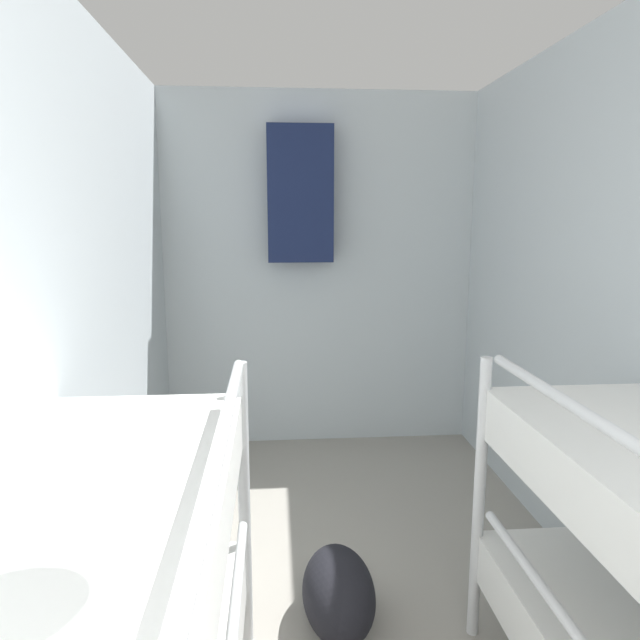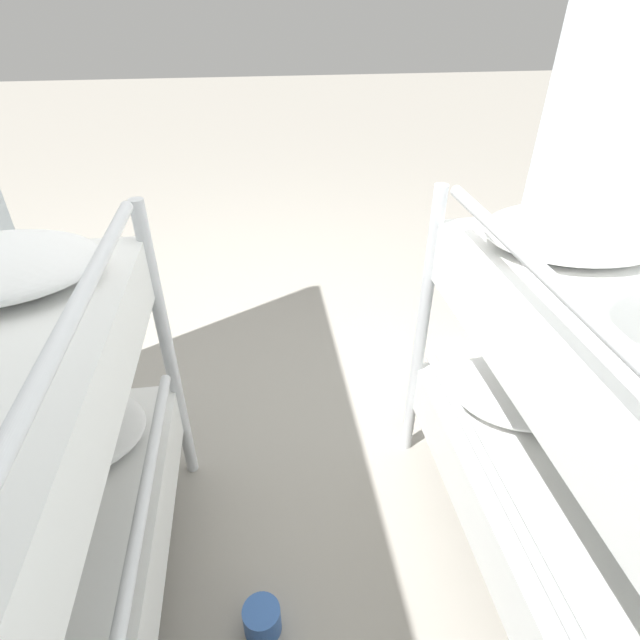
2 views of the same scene
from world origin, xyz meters
The scene contains 2 objects.
ground_plane centered at (0.00, 0.00, 0.00)m, with size 20.00×20.00×0.00m, color gray.
tin_can centered at (0.19, 1.22, 0.05)m, with size 0.11×0.11×0.10m.
Camera 2 is at (0.12, 1.97, 1.62)m, focal length 28.00 mm.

